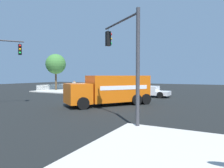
{
  "coord_description": "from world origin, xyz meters",
  "views": [
    {
      "loc": [
        16.57,
        10.82,
        2.74
      ],
      "look_at": [
        -0.18,
        2.01,
        1.93
      ],
      "focal_mm": 32.34,
      "sensor_mm": 36.0,
      "label": 1
    }
  ],
  "objects_px": {
    "shade_tree_near": "(56,64)",
    "sedan_navy": "(95,89)",
    "traffic_light_secondary": "(126,52)",
    "pickup_white": "(150,91)",
    "delivery_truck": "(111,90)",
    "pedestrian_crossing": "(74,85)",
    "pedestrian_near_corner": "(75,85)"
  },
  "relations": [
    {
      "from": "pedestrian_near_corner",
      "to": "pickup_white",
      "type": "bearing_deg",
      "value": 73.81
    },
    {
      "from": "pickup_white",
      "to": "sedan_navy",
      "type": "relative_size",
      "value": 1.19
    },
    {
      "from": "delivery_truck",
      "to": "pickup_white",
      "type": "xyz_separation_m",
      "value": [
        -8.62,
        0.99,
        -0.71
      ]
    },
    {
      "from": "pedestrian_near_corner",
      "to": "pedestrian_crossing",
      "type": "xyz_separation_m",
      "value": [
        3.29,
        2.43,
        0.07
      ]
    },
    {
      "from": "shade_tree_near",
      "to": "pedestrian_near_corner",
      "type": "bearing_deg",
      "value": 138.76
    },
    {
      "from": "pedestrian_crossing",
      "to": "pedestrian_near_corner",
      "type": "bearing_deg",
      "value": -143.47
    },
    {
      "from": "delivery_truck",
      "to": "shade_tree_near",
      "type": "xyz_separation_m",
      "value": [
        -10.64,
        -16.81,
        3.31
      ]
    },
    {
      "from": "pedestrian_crossing",
      "to": "pickup_white",
      "type": "bearing_deg",
      "value": 84.61
    },
    {
      "from": "delivery_truck",
      "to": "pedestrian_near_corner",
      "type": "xyz_separation_m",
      "value": [
        -13.15,
        -14.61,
        -0.41
      ]
    },
    {
      "from": "delivery_truck",
      "to": "traffic_light_secondary",
      "type": "distance_m",
      "value": 7.7
    },
    {
      "from": "pedestrian_near_corner",
      "to": "pedestrian_crossing",
      "type": "height_order",
      "value": "pedestrian_crossing"
    },
    {
      "from": "delivery_truck",
      "to": "shade_tree_near",
      "type": "distance_m",
      "value": 20.17
    },
    {
      "from": "pedestrian_near_corner",
      "to": "traffic_light_secondary",
      "type": "bearing_deg",
      "value": 44.39
    },
    {
      "from": "delivery_truck",
      "to": "sedan_navy",
      "type": "xyz_separation_m",
      "value": [
        -10.45,
        -8.46,
        -0.8
      ]
    },
    {
      "from": "sedan_navy",
      "to": "pedestrian_near_corner",
      "type": "relative_size",
      "value": 2.82
    },
    {
      "from": "shade_tree_near",
      "to": "sedan_navy",
      "type": "bearing_deg",
      "value": 88.71
    },
    {
      "from": "delivery_truck",
      "to": "traffic_light_secondary",
      "type": "xyz_separation_m",
      "value": [
        5.96,
        4.1,
        2.66
      ]
    },
    {
      "from": "sedan_navy",
      "to": "delivery_truck",
      "type": "bearing_deg",
      "value": 38.99
    },
    {
      "from": "pedestrian_crossing",
      "to": "delivery_truck",
      "type": "bearing_deg",
      "value": 50.99
    },
    {
      "from": "traffic_light_secondary",
      "to": "sedan_navy",
      "type": "distance_m",
      "value": 20.95
    },
    {
      "from": "pedestrian_crossing",
      "to": "shade_tree_near",
      "type": "xyz_separation_m",
      "value": [
        -0.78,
        -4.63,
        3.65
      ]
    },
    {
      "from": "pedestrian_crossing",
      "to": "shade_tree_near",
      "type": "bearing_deg",
      "value": -99.54
    },
    {
      "from": "traffic_light_secondary",
      "to": "pickup_white",
      "type": "height_order",
      "value": "traffic_light_secondary"
    },
    {
      "from": "pedestrian_crossing",
      "to": "shade_tree_near",
      "type": "distance_m",
      "value": 5.95
    },
    {
      "from": "traffic_light_secondary",
      "to": "shade_tree_near",
      "type": "bearing_deg",
      "value": -128.46
    },
    {
      "from": "sedan_navy",
      "to": "pickup_white",
      "type": "bearing_deg",
      "value": 79.02
    },
    {
      "from": "delivery_truck",
      "to": "shade_tree_near",
      "type": "bearing_deg",
      "value": -122.34
    },
    {
      "from": "delivery_truck",
      "to": "pedestrian_crossing",
      "type": "distance_m",
      "value": 15.67
    },
    {
      "from": "pickup_white",
      "to": "pedestrian_crossing",
      "type": "xyz_separation_m",
      "value": [
        -1.24,
        -13.17,
        0.37
      ]
    },
    {
      "from": "delivery_truck",
      "to": "pedestrian_near_corner",
      "type": "relative_size",
      "value": 4.98
    },
    {
      "from": "traffic_light_secondary",
      "to": "shade_tree_near",
      "type": "relative_size",
      "value": 0.94
    },
    {
      "from": "traffic_light_secondary",
      "to": "sedan_navy",
      "type": "xyz_separation_m",
      "value": [
        -16.41,
        -12.56,
        -3.46
      ]
    }
  ]
}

